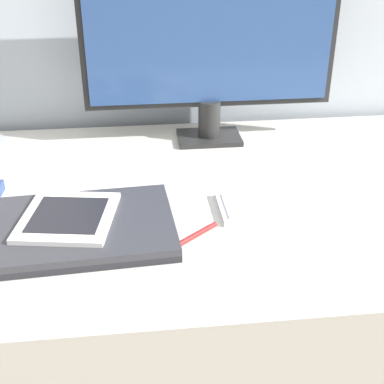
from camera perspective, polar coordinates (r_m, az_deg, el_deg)
desk at (r=1.31m, az=2.29°, el=-13.62°), size 1.32×0.79×0.70m
monitor at (r=1.28m, az=1.99°, el=16.63°), size 0.60×0.11×0.48m
keyboard at (r=1.06m, az=10.88°, el=-1.28°), size 0.30×0.12×0.01m
laptop at (r=0.98m, az=-11.85°, el=-3.78°), size 0.35×0.25×0.03m
ereader at (r=0.98m, az=-13.08°, el=-2.59°), size 0.19×0.20×0.01m
pen at (r=0.94m, az=-0.58°, el=-5.15°), size 0.12×0.10×0.01m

